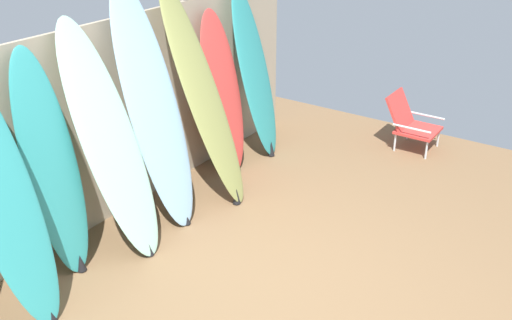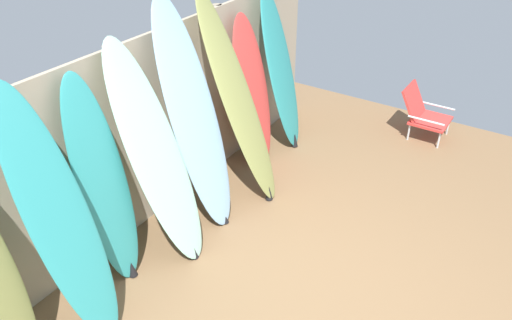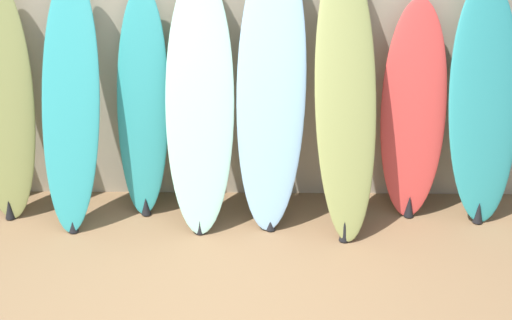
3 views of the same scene
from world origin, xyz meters
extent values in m
plane|color=brown|center=(0.00, 0.00, 0.00)|extent=(7.68, 7.68, 0.00)
cube|color=tan|center=(0.00, 2.00, 0.90)|extent=(6.08, 0.04, 1.80)
cylinder|color=gray|center=(0.00, 2.04, 0.90)|extent=(0.10, 0.10, 1.80)
cylinder|color=gray|center=(1.44, 2.04, 0.90)|extent=(0.10, 0.10, 1.80)
cylinder|color=gray|center=(2.88, 2.04, 0.90)|extent=(0.10, 0.10, 1.80)
ellipsoid|color=teal|center=(-1.07, 1.55, 0.97)|extent=(0.49, 0.72, 1.94)
cone|color=black|center=(-1.07, 1.25, 0.06)|extent=(0.08, 0.08, 0.11)
ellipsoid|color=teal|center=(-0.54, 1.71, 0.91)|extent=(0.47, 0.44, 1.81)
cone|color=black|center=(-0.54, 1.55, 0.08)|extent=(0.08, 0.08, 0.14)
ellipsoid|color=#9ED6BC|center=(-0.08, 1.57, 0.97)|extent=(0.54, 0.77, 1.94)
cone|color=black|center=(-0.08, 1.25, 0.07)|extent=(0.08, 0.08, 0.12)
ellipsoid|color=#8CB7D6|center=(0.47, 1.60, 1.07)|extent=(0.59, 0.74, 2.14)
cone|color=black|center=(0.47, 1.31, 0.06)|extent=(0.08, 0.08, 0.10)
ellipsoid|color=olive|center=(1.02, 1.51, 1.04)|extent=(0.53, 0.90, 2.08)
cone|color=black|center=(1.02, 1.14, 0.09)|extent=(0.08, 0.08, 0.16)
ellipsoid|color=#D13D38|center=(1.59, 1.71, 0.86)|extent=(0.54, 0.42, 1.72)
cone|color=black|center=(1.59, 1.54, 0.10)|extent=(0.08, 0.08, 0.18)
ellipsoid|color=teal|center=(2.12, 1.67, 0.94)|extent=(0.63, 0.59, 1.88)
cone|color=black|center=(2.12, 1.45, 0.10)|extent=(0.08, 0.08, 0.17)
cylinder|color=silver|center=(3.04, -0.04, 0.11)|extent=(0.02, 0.02, 0.22)
cylinder|color=silver|center=(3.45, -0.04, 0.11)|extent=(0.02, 0.02, 0.22)
cylinder|color=silver|center=(3.04, 0.33, 0.11)|extent=(0.02, 0.02, 0.22)
cylinder|color=silver|center=(3.45, 0.33, 0.11)|extent=(0.02, 0.02, 0.22)
cube|color=red|center=(3.25, 0.15, 0.23)|extent=(0.48, 0.44, 0.03)
cube|color=red|center=(3.25, 0.39, 0.43)|extent=(0.46, 0.23, 0.41)
cylinder|color=silver|center=(3.01, 0.15, 0.34)|extent=(0.02, 0.44, 0.02)
cylinder|color=silver|center=(3.49, 0.15, 0.34)|extent=(0.02, 0.44, 0.02)
camera|label=1|loc=(-2.84, -1.72, 2.84)|focal=40.00mm
camera|label=2|loc=(-2.57, -1.03, 3.16)|focal=35.00mm
camera|label=3|loc=(0.42, -3.60, 2.70)|focal=50.00mm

